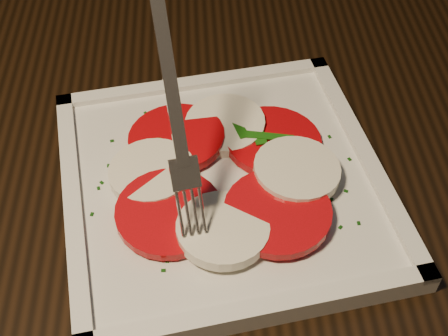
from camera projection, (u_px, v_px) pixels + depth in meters
name	position (u px, v px, depth m)	size (l,w,h in m)	color
table	(165.00, 207.00, 0.68)	(1.30, 0.96, 0.75)	black
plate	(224.00, 185.00, 0.56)	(0.28, 0.28, 0.01)	silver
caprese_salad	(224.00, 173.00, 0.55)	(0.23, 0.21, 0.02)	#BB040E
fork	(170.00, 95.00, 0.47)	(0.04, 0.11, 0.18)	white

